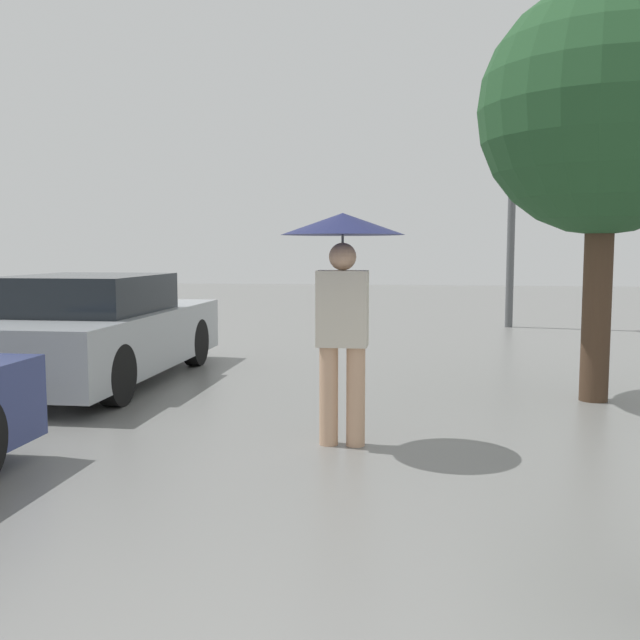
% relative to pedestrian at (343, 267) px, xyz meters
% --- Properties ---
extents(pedestrian, '(0.96, 0.96, 1.82)m').
position_rel_pedestrian_xyz_m(pedestrian, '(0.00, 0.00, 0.00)').
color(pedestrian, tan).
rests_on(pedestrian, ground_plane).
extents(parked_car_farthest, '(1.75, 4.04, 1.25)m').
position_rel_pedestrian_xyz_m(parked_car_farthest, '(-3.14, 2.29, -0.81)').
color(parked_car_farthest, '#9EA3A8').
rests_on(parked_car_farthest, ground_plane).
extents(tree, '(2.46, 2.46, 4.14)m').
position_rel_pedestrian_xyz_m(tree, '(2.37, 2.01, 1.49)').
color(tree, '#473323').
rests_on(tree, ground_plane).
extents(street_lamp, '(0.34, 0.34, 4.72)m').
position_rel_pedestrian_xyz_m(street_lamp, '(2.35, 8.97, 1.49)').
color(street_lamp, '#515456').
rests_on(street_lamp, ground_plane).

